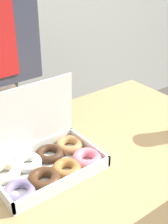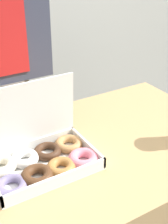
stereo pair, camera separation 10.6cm
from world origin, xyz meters
name	(u,v)px [view 1 (the left image)]	position (x,y,z in m)	size (l,w,h in m)	color
table	(98,211)	(0.00, 0.00, 0.36)	(1.02, 0.69, 0.71)	tan
donut_box	(45,160)	(-0.24, -0.01, 0.75)	(0.38, 0.24, 0.26)	white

